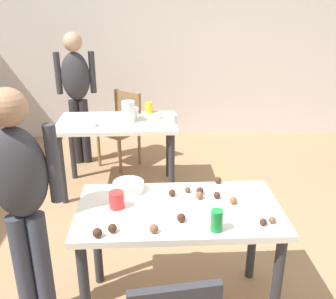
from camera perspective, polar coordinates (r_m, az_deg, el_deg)
ground_plane at (r=2.94m, az=3.60°, el=-19.08°), size 6.40×6.40×0.00m
wall_back at (r=5.44m, az=0.18°, el=15.38°), size 6.40×0.10×2.60m
dining_table_near at (r=2.38m, az=1.60°, el=-10.86°), size 1.21×0.65×0.75m
dining_table_far at (r=3.93m, az=-7.42°, el=2.64°), size 1.18×0.67×0.75m
chair_far_table at (r=4.61m, az=-6.71°, el=3.76°), size 0.56×0.56×0.87m
person_girl_near at (r=2.31m, az=-20.82°, el=-6.18°), size 0.46×0.24×1.50m
person_adult_far at (r=4.61m, az=-13.32°, el=8.86°), size 0.46×0.23×1.54m
mixing_bowl at (r=2.50m, az=-5.84°, el=-5.43°), size 0.20×0.20×0.06m
soda_can at (r=2.10m, az=7.18°, el=-10.34°), size 0.07×0.07×0.12m
fork_near at (r=2.58m, az=11.91°, el=-5.68°), size 0.17×0.02×0.01m
cup_near_0 at (r=2.32m, az=-7.59°, el=-7.37°), size 0.09×0.09×0.10m
cake_ball_0 at (r=2.18m, az=1.95°, el=-10.00°), size 0.05×0.05×0.05m
cake_ball_1 at (r=2.38m, az=9.60°, el=-7.41°), size 0.04×0.04×0.04m
cake_ball_2 at (r=2.09m, az=-2.11°, el=-11.56°), size 0.05×0.05×0.05m
cake_ball_3 at (r=2.21m, az=13.84°, el=-10.33°), size 0.04×0.04×0.04m
cake_ball_4 at (r=2.48m, az=2.91°, el=-5.95°), size 0.04×0.04×0.04m
cake_ball_5 at (r=2.43m, az=7.22°, el=-6.70°), size 0.04×0.04×0.04m
cake_ball_6 at (r=2.43m, az=0.60°, el=-6.39°), size 0.04×0.04×0.04m
cake_ball_7 at (r=2.61m, az=7.37°, el=-4.52°), size 0.04×0.04×0.04m
cake_ball_8 at (r=2.11m, az=-8.20°, el=-11.40°), size 0.05×0.05×0.05m
cake_ball_9 at (r=2.46m, az=4.72°, el=-6.07°), size 0.05×0.05×0.05m
cake_ball_10 at (r=2.09m, az=-10.38°, el=-11.98°), size 0.05×0.05×0.05m
cake_ball_11 at (r=2.41m, az=4.66°, el=-6.75°), size 0.05×0.05×0.05m
cake_ball_12 at (r=2.24m, az=15.10°, el=-9.99°), size 0.04×0.04×0.04m
pitcher_far at (r=3.82m, az=-5.87°, el=5.57°), size 0.13×0.13×0.21m
cup_far_0 at (r=3.76m, az=0.65°, el=4.49°), size 0.09×0.09×0.09m
cup_far_1 at (r=4.13m, az=-2.85°, el=6.19°), size 0.08×0.08×0.11m
cup_far_2 at (r=3.94m, az=-4.97°, el=5.37°), size 0.08×0.08×0.11m
donut_far_0 at (r=3.78m, az=-11.36°, el=3.74°), size 0.14×0.14×0.04m
donut_far_1 at (r=4.14m, az=-4.96°, el=5.68°), size 0.13×0.13×0.04m
donut_far_2 at (r=3.95m, az=-1.69°, el=4.90°), size 0.12×0.12×0.04m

